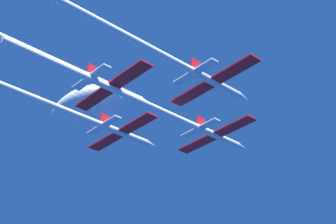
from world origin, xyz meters
name	(u,v)px	position (x,y,z in m)	size (l,w,h in m)	color
jet_lead	(162,111)	(-0.17, -11.93, -0.41)	(16.49, 47.48, 2.73)	white
jet_left_wing	(35,98)	(-10.65, -28.54, -0.06)	(16.49, 57.49, 2.73)	white
jet_right_wing	(152,49)	(10.22, -22.84, 0.41)	(16.49, 46.78, 2.73)	white
jet_slot	(34,51)	(-0.48, -34.67, 0.10)	(16.49, 49.59, 2.73)	white
cloud_wispy	(85,111)	(-37.72, -2.46, 19.97)	(22.63, 12.45, 7.92)	white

